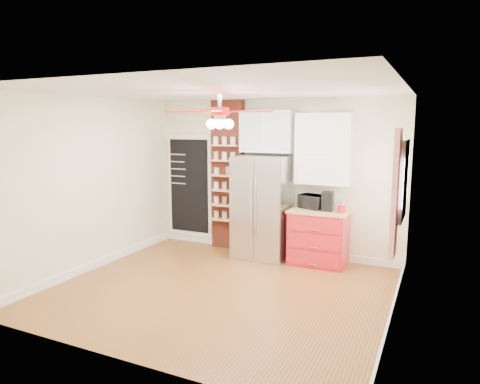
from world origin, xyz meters
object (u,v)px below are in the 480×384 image
at_px(red_cabinet, 319,237).
at_px(canister_left, 341,209).
at_px(ceiling_fan, 220,112).
at_px(pantry_jar_oats, 217,171).
at_px(coffee_maker, 328,201).
at_px(fridge, 262,207).
at_px(toaster_oven, 312,202).

relative_size(red_cabinet, canister_left, 7.18).
relative_size(ceiling_fan, pantry_jar_oats, 12.12).
bearing_deg(coffee_maker, red_cabinet, 174.27).
bearing_deg(fridge, pantry_jar_oats, 171.94).
bearing_deg(red_cabinet, canister_left, -13.54).
relative_size(fridge, canister_left, 13.37).
xyz_separation_m(red_cabinet, coffee_maker, (0.13, -0.00, 0.60)).
bearing_deg(toaster_oven, pantry_jar_oats, -160.03).
relative_size(toaster_oven, canister_left, 3.16).
bearing_deg(red_cabinet, pantry_jar_oats, 177.47).
bearing_deg(pantry_jar_oats, toaster_oven, -0.36).
height_order(ceiling_fan, coffee_maker, ceiling_fan).
relative_size(red_cabinet, ceiling_fan, 0.67).
distance_m(coffee_maker, pantry_jar_oats, 2.09).
distance_m(red_cabinet, toaster_oven, 0.58).
relative_size(fridge, toaster_oven, 4.23).
bearing_deg(coffee_maker, canister_left, -23.69).
xyz_separation_m(toaster_oven, canister_left, (0.51, -0.16, -0.05)).
distance_m(ceiling_fan, pantry_jar_oats, 2.26).
xyz_separation_m(fridge, pantry_jar_oats, (-0.95, 0.13, 0.56)).
distance_m(canister_left, pantry_jar_oats, 2.34).
height_order(red_cabinet, canister_left, canister_left).
distance_m(ceiling_fan, coffee_maker, 2.41).
bearing_deg(fridge, coffee_maker, 2.39).
height_order(fridge, toaster_oven, fridge).
height_order(toaster_oven, coffee_maker, coffee_maker).
height_order(red_cabinet, ceiling_fan, ceiling_fan).
xyz_separation_m(fridge, red_cabinet, (0.97, 0.05, -0.42)).
distance_m(red_cabinet, ceiling_fan, 2.75).
height_order(fridge, ceiling_fan, ceiling_fan).
bearing_deg(pantry_jar_oats, coffee_maker, -2.48).
distance_m(fridge, coffee_maker, 1.12).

